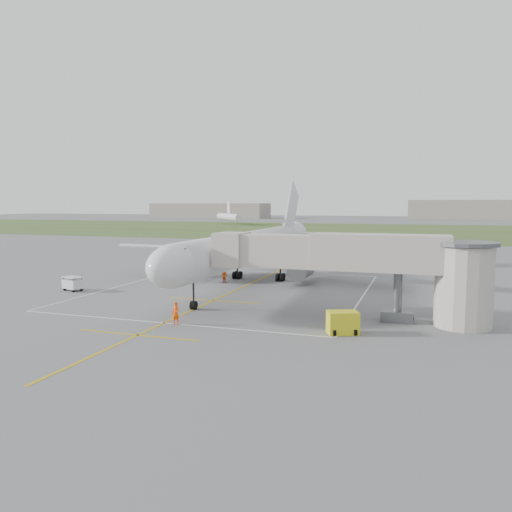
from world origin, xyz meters
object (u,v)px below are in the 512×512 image
(airliner, at_px, (249,248))
(ramp_worker_wing, at_px, (224,275))
(ramp_worker_nose, at_px, (176,313))
(baggage_cart, at_px, (73,284))
(jet_bridge, at_px, (370,264))
(gpu_unit, at_px, (343,323))

(airliner, bearing_deg, ramp_worker_wing, 172.67)
(airliner, bearing_deg, ramp_worker_nose, -86.85)
(baggage_cart, distance_m, ramp_worker_nose, 21.03)
(jet_bridge, xyz_separation_m, baggage_cart, (-32.87, 3.71, -3.93))
(gpu_unit, bearing_deg, airliner, 103.14)
(jet_bridge, relative_size, gpu_unit, 8.85)
(jet_bridge, distance_m, ramp_worker_nose, 16.47)
(airliner, height_order, jet_bridge, airliner)
(jet_bridge, xyz_separation_m, gpu_unit, (-1.39, -5.18, -3.91))
(gpu_unit, bearing_deg, ramp_worker_nose, 163.10)
(gpu_unit, relative_size, ramp_worker_wing, 1.48)
(gpu_unit, height_order, ramp_worker_nose, ramp_worker_nose)
(gpu_unit, bearing_deg, baggage_cart, 140.95)
(gpu_unit, distance_m, baggage_cart, 32.72)
(ramp_worker_nose, xyz_separation_m, ramp_worker_wing, (-4.50, 21.33, -0.03))
(ramp_worker_nose, bearing_deg, gpu_unit, 9.68)
(jet_bridge, relative_size, ramp_worker_nose, 12.68)
(gpu_unit, height_order, baggage_cart, gpu_unit)
(airliner, bearing_deg, baggage_cart, -148.43)
(ramp_worker_wing, bearing_deg, gpu_unit, 156.38)
(ramp_worker_wing, bearing_deg, airliner, -162.63)
(jet_bridge, height_order, ramp_worker_nose, jet_bridge)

